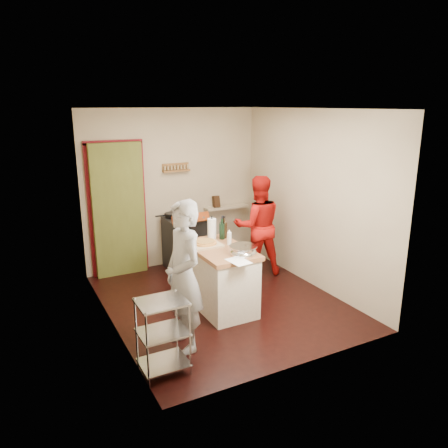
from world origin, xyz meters
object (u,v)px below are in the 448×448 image
(wire_shelving, at_px, (163,333))
(person_red, at_px, (258,226))
(stove, at_px, (185,242))
(person_stripe, at_px, (184,277))
(island, at_px, (221,276))

(wire_shelving, bearing_deg, person_red, 39.50)
(stove, bearing_deg, person_stripe, -112.62)
(island, bearing_deg, person_red, 37.65)
(person_red, bearing_deg, person_stripe, 55.79)
(wire_shelving, distance_m, person_stripe, 0.66)
(stove, distance_m, wire_shelving, 2.94)
(person_stripe, xyz_separation_m, person_red, (1.90, 1.53, -0.05))
(island, distance_m, person_stripe, 1.12)
(wire_shelving, height_order, island, island)
(island, bearing_deg, wire_shelving, -138.87)
(stove, height_order, wire_shelving, stove)
(wire_shelving, xyz_separation_m, person_stripe, (0.38, 0.35, 0.41))
(wire_shelving, bearing_deg, person_stripe, 42.50)
(island, bearing_deg, stove, 84.70)
(stove, bearing_deg, wire_shelving, -116.85)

